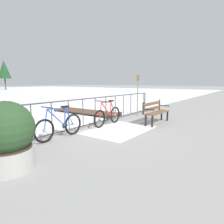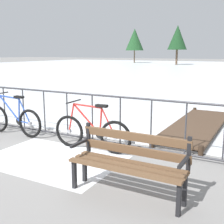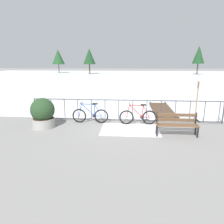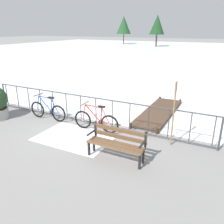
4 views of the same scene
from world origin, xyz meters
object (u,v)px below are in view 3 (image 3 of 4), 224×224
planter_with_shrub (43,113)px  oar_upright (197,100)px  park_bench (177,123)px  bicycle_second (138,117)px  bicycle_near_railing (90,115)px

planter_with_shrub → oar_upright: bearing=7.9°
park_bench → planter_with_shrub: (-5.59, 0.50, 0.13)m
planter_with_shrub → oar_upright: size_ratio=0.66×
park_bench → oar_upright: size_ratio=0.81×
bicycle_second → park_bench: bicycle_second is taller
bicycle_second → bicycle_near_railing: bearing=178.2°
bicycle_near_railing → park_bench: (3.67, -1.37, 0.14)m
bicycle_near_railing → planter_with_shrub: (-1.92, -0.87, 0.27)m
bicycle_second → planter_with_shrub: planter_with_shrub is taller
bicycle_second → oar_upright: size_ratio=0.86×
bicycle_near_railing → oar_upright: 4.88m
oar_upright → bicycle_second: bearing=-176.9°
planter_with_shrub → bicycle_second: bearing=10.9°
park_bench → oar_upright: bearing=51.2°
oar_upright → park_bench: bearing=-128.8°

